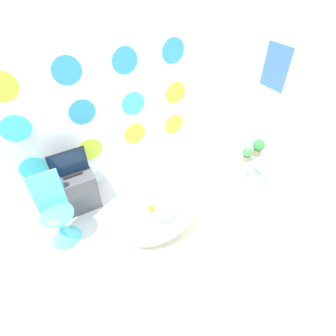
# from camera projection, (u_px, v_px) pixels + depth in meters

# --- Properties ---
(ground_plane) EXTENTS (12.00, 12.00, 0.00)m
(ground_plane) POSITION_uv_depth(u_px,v_px,m) (188.00, 282.00, 2.71)
(ground_plane) COLOR white
(wall_back_dotted) EXTENTS (4.76, 0.05, 2.60)m
(wall_back_dotted) POSITION_uv_depth(u_px,v_px,m) (104.00, 95.00, 3.12)
(wall_back_dotted) COLOR white
(wall_back_dotted) RESTS_ON ground_plane
(wall_right) EXTENTS (0.06, 2.90, 2.60)m
(wall_right) POSITION_uv_depth(u_px,v_px,m) (279.00, 89.00, 3.21)
(wall_right) COLOR white
(wall_right) RESTS_ON ground_plane
(rug) EXTENTS (1.20, 0.78, 0.01)m
(rug) POSITION_uv_depth(u_px,v_px,m) (160.00, 237.00, 3.13)
(rug) COLOR silver
(rug) RESTS_ON ground_plane
(bathtub) EXTENTS (0.89, 0.52, 0.51)m
(bathtub) POSITION_uv_depth(u_px,v_px,m) (159.00, 220.00, 3.01)
(bathtub) COLOR white
(bathtub) RESTS_ON ground_plane
(rubber_duck) EXTENTS (0.07, 0.08, 0.08)m
(rubber_duck) POSITION_uv_depth(u_px,v_px,m) (151.00, 208.00, 2.76)
(rubber_duck) COLOR yellow
(rubber_duck) RESTS_ON bathtub
(chair) EXTENTS (0.37, 0.37, 0.90)m
(chair) POSITION_uv_depth(u_px,v_px,m) (60.00, 222.00, 2.95)
(chair) COLOR #4CC6DB
(chair) RESTS_ON ground_plane
(tv_cabinet) EXTENTS (0.46, 0.43, 0.51)m
(tv_cabinet) POSITION_uv_depth(u_px,v_px,m) (77.00, 189.00, 3.38)
(tv_cabinet) COLOR #4C4C51
(tv_cabinet) RESTS_ON ground_plane
(tv) EXTENTS (0.44, 0.12, 0.35)m
(tv) POSITION_uv_depth(u_px,v_px,m) (69.00, 164.00, 3.11)
(tv) COLOR black
(tv) RESTS_ON tv_cabinet
(vase) EXTENTS (0.09, 0.09, 0.15)m
(vase) POSITION_uv_depth(u_px,v_px,m) (59.00, 183.00, 3.00)
(vase) COLOR #2D72B7
(vase) RESTS_ON tv_cabinet
(side_table) EXTENTS (0.45, 0.31, 0.52)m
(side_table) POSITION_uv_depth(u_px,v_px,m) (249.00, 164.00, 3.52)
(side_table) COLOR #99E0D8
(side_table) RESTS_ON ground_plane
(potted_plant_left) EXTENTS (0.13, 0.13, 0.20)m
(potted_plant_left) POSITION_uv_depth(u_px,v_px,m) (247.00, 154.00, 3.32)
(potted_plant_left) COLOR #8C6B4C
(potted_plant_left) RESTS_ON side_table
(potted_plant_right) EXTENTS (0.16, 0.16, 0.24)m
(potted_plant_right) POSITION_uv_depth(u_px,v_px,m) (258.00, 147.00, 3.40)
(potted_plant_right) COLOR #8C6B4C
(potted_plant_right) RESTS_ON side_table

